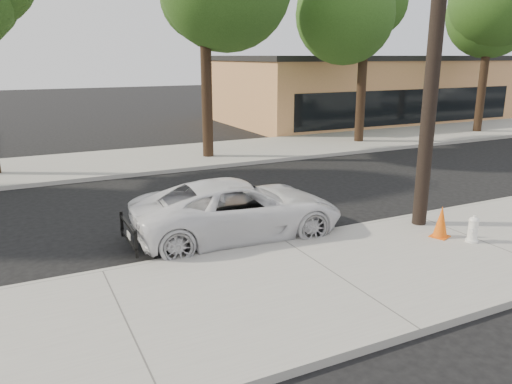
# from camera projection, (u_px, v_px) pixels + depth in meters

# --- Properties ---
(ground) EXTENTS (120.00, 120.00, 0.00)m
(ground) POSITION_uv_depth(u_px,v_px,m) (243.00, 218.00, 13.31)
(ground) COLOR black
(ground) RESTS_ON ground
(near_sidewalk) EXTENTS (90.00, 4.40, 0.15)m
(near_sidewalk) POSITION_uv_depth(u_px,v_px,m) (337.00, 278.00, 9.57)
(near_sidewalk) COLOR gray
(near_sidewalk) RESTS_ON ground
(far_sidewalk) EXTENTS (90.00, 5.00, 0.15)m
(far_sidewalk) POSITION_uv_depth(u_px,v_px,m) (157.00, 159.00, 20.64)
(far_sidewalk) COLOR gray
(far_sidewalk) RESTS_ON ground
(curb_near) EXTENTS (90.00, 0.12, 0.16)m
(curb_near) POSITION_uv_depth(u_px,v_px,m) (281.00, 241.00, 11.47)
(curb_near) COLOR #9E9B93
(curb_near) RESTS_ON ground
(building_main) EXTENTS (18.00, 10.00, 4.00)m
(building_main) POSITION_uv_depth(u_px,v_px,m) (359.00, 90.00, 33.44)
(building_main) COLOR tan
(building_main) RESTS_ON ground
(utility_pole) EXTENTS (1.40, 0.34, 9.00)m
(utility_pole) POSITION_uv_depth(u_px,v_px,m) (436.00, 33.00, 11.26)
(utility_pole) COLOR black
(utility_pole) RESTS_ON near_sidewalk
(tree_d) EXTENTS (4.50, 4.35, 8.75)m
(tree_d) POSITION_uv_depth(u_px,v_px,m) (371.00, 7.00, 22.85)
(tree_d) COLOR black
(tree_d) RESTS_ON far_sidewalk
(tree_e) EXTENTS (4.80, 4.65, 9.25)m
(tree_e) POSITION_uv_depth(u_px,v_px,m) (497.00, 6.00, 25.99)
(tree_e) COLOR black
(tree_e) RESTS_ON far_sidewalk
(police_cruiser) EXTENTS (5.14, 2.63, 1.39)m
(police_cruiser) POSITION_uv_depth(u_px,v_px,m) (239.00, 209.00, 11.80)
(police_cruiser) COLOR white
(police_cruiser) RESTS_ON ground
(fire_hydrant) EXTENTS (0.31, 0.28, 0.58)m
(fire_hydrant) POSITION_uv_depth(u_px,v_px,m) (473.00, 230.00, 11.16)
(fire_hydrant) COLOR white
(fire_hydrant) RESTS_ON near_sidewalk
(traffic_cone) EXTENTS (0.49, 0.49, 0.74)m
(traffic_cone) POSITION_uv_depth(u_px,v_px,m) (441.00, 222.00, 11.45)
(traffic_cone) COLOR #EE5C0C
(traffic_cone) RESTS_ON near_sidewalk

